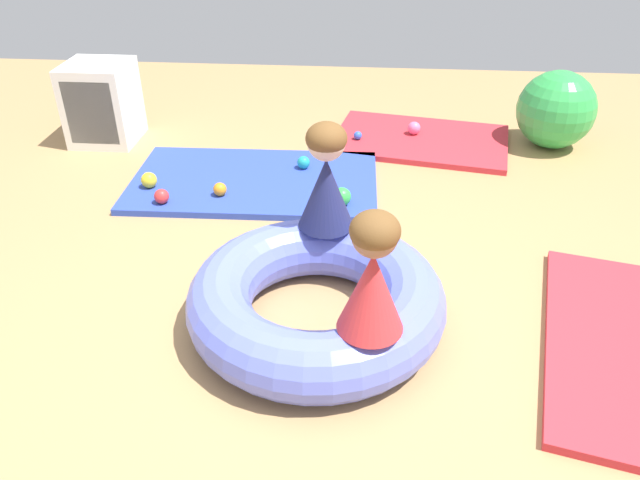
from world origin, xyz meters
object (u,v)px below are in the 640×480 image
at_px(child_in_red, 373,275).
at_px(storage_cube, 101,104).
at_px(play_ball_yellow, 149,180).
at_px(play_ball_red, 162,196).
at_px(inflatable_cushion, 316,299).
at_px(play_ball_blue, 358,135).
at_px(play_ball_green, 342,197).
at_px(play_ball_pink, 414,128).
at_px(play_ball_orange, 220,189).
at_px(exercise_ball_large, 556,110).
at_px(play_ball_teal, 303,162).
at_px(child_in_navy, 326,177).

xyz_separation_m(child_in_red, storage_cube, (-1.93, 2.25, -0.24)).
height_order(play_ball_yellow, play_ball_red, play_ball_yellow).
distance_m(inflatable_cushion, play_ball_blue, 2.02).
xyz_separation_m(play_ball_blue, play_ball_red, (-1.11, -1.04, 0.01)).
bearing_deg(play_ball_green, child_in_red, -82.78).
xyz_separation_m(play_ball_pink, play_ball_orange, (-1.20, -1.05, -0.01)).
height_order(inflatable_cushion, play_ball_red, inflatable_cushion).
bearing_deg(play_ball_blue, play_ball_green, -93.75).
bearing_deg(inflatable_cushion, play_ball_orange, 121.68).
relative_size(play_ball_red, play_ball_orange, 1.08).
xyz_separation_m(play_ball_green, exercise_ball_large, (1.43, 1.07, 0.17)).
xyz_separation_m(play_ball_red, play_ball_pink, (1.52, 1.17, 0.00)).
height_order(inflatable_cushion, play_ball_green, inflatable_cushion).
bearing_deg(play_ball_teal, play_ball_green, -59.96).
distance_m(play_ball_green, play_ball_pink, 1.21).
bearing_deg(exercise_ball_large, child_in_navy, -130.96).
height_order(play_ball_green, play_ball_red, play_ball_green).
height_order(child_in_red, play_ball_blue, child_in_red).
distance_m(inflatable_cushion, play_ball_red, 1.39).
relative_size(play_ball_yellow, play_ball_red, 1.11).
relative_size(play_ball_green, storage_cube, 0.19).
bearing_deg(play_ball_blue, play_ball_red, -136.91).
height_order(play_ball_red, storage_cube, storage_cube).
height_order(child_in_navy, play_ball_blue, child_in_navy).
relative_size(inflatable_cushion, play_ball_yellow, 11.60).
height_order(exercise_ball_large, storage_cube, storage_cube).
relative_size(child_in_red, play_ball_yellow, 5.07).
distance_m(inflatable_cushion, play_ball_green, 1.03).
bearing_deg(play_ball_pink, child_in_red, -96.84).
bearing_deg(exercise_ball_large, inflatable_cushion, -125.31).
xyz_separation_m(child_in_red, play_ball_yellow, (-1.36, 1.49, -0.43)).
height_order(play_ball_green, play_ball_pink, play_ball_green).
xyz_separation_m(play_ball_orange, storage_cube, (-1.02, 0.83, 0.20)).
relative_size(play_ball_green, play_ball_red, 1.25).
bearing_deg(play_ball_green, play_ball_pink, 67.13).
bearing_deg(child_in_navy, play_ball_green, -140.69).
distance_m(child_in_red, child_in_navy, 0.76).
height_order(child_in_red, play_ball_pink, child_in_red).
relative_size(child_in_navy, exercise_ball_large, 0.95).
bearing_deg(inflatable_cushion, storage_cube, 131.38).
relative_size(inflatable_cushion, storage_cube, 2.00).
relative_size(play_ball_teal, play_ball_red, 0.95).
xyz_separation_m(play_ball_yellow, play_ball_red, (0.14, -0.19, -0.00)).
bearing_deg(play_ball_red, play_ball_green, 3.40).
xyz_separation_m(play_ball_teal, play_ball_green, (0.27, -0.47, 0.01)).
bearing_deg(play_ball_pink, play_ball_red, -142.30).
bearing_deg(play_ball_yellow, play_ball_teal, 20.61).
distance_m(child_in_red, play_ball_green, 1.43).
bearing_deg(play_ball_pink, exercise_ball_large, -2.22).
bearing_deg(exercise_ball_large, play_ball_teal, -160.59).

